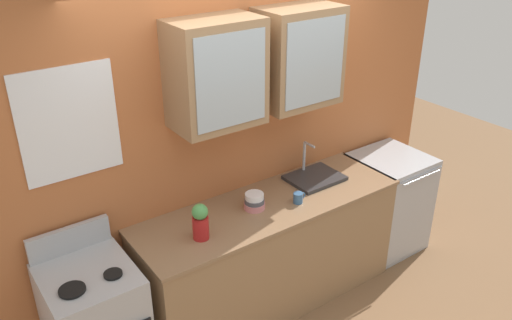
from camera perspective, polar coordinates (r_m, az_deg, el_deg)
ground_plane at (r=4.56m, az=1.40°, el=-14.77°), size 10.00×10.00×0.00m
back_wall_unit at (r=3.98m, az=-1.29°, el=4.84°), size 4.05×0.48×2.83m
counter at (r=4.27m, az=1.47°, el=-10.07°), size 2.16×0.67×0.93m
sink_faucet at (r=4.36m, az=6.32°, el=-1.81°), size 0.44×0.34×0.29m
bowl_stack at (r=3.92m, az=-0.17°, el=-4.51°), size 0.16×0.16×0.12m
vase at (r=3.58m, az=-6.04°, el=-6.63°), size 0.11×0.11×0.26m
cup_near_sink at (r=4.02m, az=4.60°, el=-4.09°), size 0.11×0.07×0.08m
dishwasher at (r=5.08m, az=13.98°, el=-4.44°), size 0.63×0.66×0.93m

